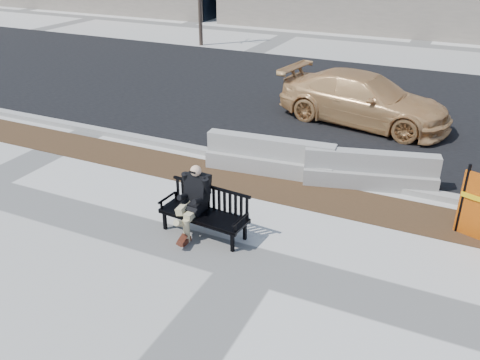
# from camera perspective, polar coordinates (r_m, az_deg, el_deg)

# --- Properties ---
(ground) EXTENTS (120.00, 120.00, 0.00)m
(ground) POSITION_cam_1_polar(r_m,az_deg,el_deg) (8.11, 1.46, -9.46)
(ground) COLOR beige
(ground) RESTS_ON ground
(mulch_strip) EXTENTS (40.00, 1.20, 0.02)m
(mulch_strip) POSITION_cam_1_polar(r_m,az_deg,el_deg) (10.19, 7.41, -1.59)
(mulch_strip) COLOR #47301C
(mulch_strip) RESTS_ON ground
(asphalt_street) EXTENTS (60.00, 10.40, 0.01)m
(asphalt_street) POSITION_cam_1_polar(r_m,az_deg,el_deg) (15.79, 14.67, 8.05)
(asphalt_street) COLOR black
(asphalt_street) RESTS_ON ground
(curb) EXTENTS (60.00, 0.25, 0.12)m
(curb) POSITION_cam_1_polar(r_m,az_deg,el_deg) (10.98, 9.01, 0.78)
(curb) COLOR #9E9B93
(curb) RESTS_ON ground
(bench) EXTENTS (1.63, 0.70, 0.84)m
(bench) POSITION_cam_1_polar(r_m,az_deg,el_deg) (8.86, -4.02, -6.07)
(bench) COLOR black
(bench) RESTS_ON ground
(seated_man) EXTENTS (0.59, 0.90, 1.21)m
(seated_man) POSITION_cam_1_polar(r_m,az_deg,el_deg) (9.00, -5.03, -5.56)
(seated_man) COLOR black
(seated_man) RESTS_ON ground
(sedan) EXTENTS (4.85, 2.64, 1.33)m
(sedan) POSITION_cam_1_polar(r_m,az_deg,el_deg) (14.31, 13.48, 6.28)
(sedan) COLOR tan
(sedan) RESTS_ON ground
(jersey_barrier_left) EXTENTS (2.83, 0.83, 0.80)m
(jersey_barrier_left) POSITION_cam_1_polar(r_m,az_deg,el_deg) (11.06, 3.34, 0.93)
(jersey_barrier_left) COLOR #A09D96
(jersey_barrier_left) RESTS_ON ground
(jersey_barrier_right) EXTENTS (2.71, 1.19, 0.76)m
(jersey_barrier_right) POSITION_cam_1_polar(r_m,az_deg,el_deg) (10.78, 14.22, -0.61)
(jersey_barrier_right) COLOR gray
(jersey_barrier_right) RESTS_ON ground
(far_tree_left) EXTENTS (1.92, 1.92, 5.08)m
(far_tree_left) POSITION_cam_1_polar(r_m,az_deg,el_deg) (23.96, -4.39, 14.90)
(far_tree_left) COLOR #403329
(far_tree_left) RESTS_ON ground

